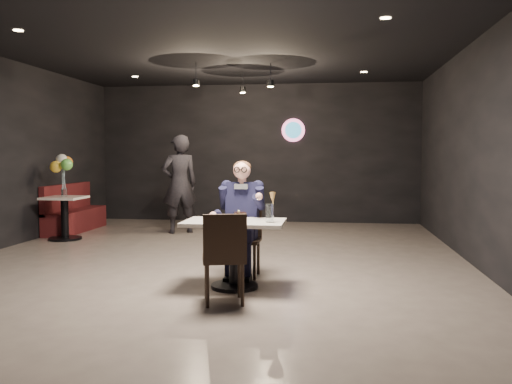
# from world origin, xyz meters

# --- Properties ---
(floor) EXTENTS (9.00, 9.00, 0.00)m
(floor) POSITION_xyz_m (0.00, 0.00, 0.00)
(floor) COLOR gray
(floor) RESTS_ON ground
(wall_sign) EXTENTS (0.50, 0.06, 0.50)m
(wall_sign) POSITION_xyz_m (0.80, 4.47, 2.00)
(wall_sign) COLOR pink
(wall_sign) RESTS_ON floor
(pendant_lights) EXTENTS (1.40, 1.20, 0.36)m
(pendant_lights) POSITION_xyz_m (0.00, 2.00, 2.88)
(pendant_lights) COLOR black
(pendant_lights) RESTS_ON floor
(main_table) EXTENTS (1.10, 0.70, 0.75)m
(main_table) POSITION_xyz_m (0.56, -1.45, 0.38)
(main_table) COLOR white
(main_table) RESTS_ON floor
(chair_far) EXTENTS (0.42, 0.46, 0.92)m
(chair_far) POSITION_xyz_m (0.56, -0.90, 0.46)
(chair_far) COLOR black
(chair_far) RESTS_ON floor
(chair_near) EXTENTS (0.52, 0.55, 0.92)m
(chair_near) POSITION_xyz_m (0.56, -2.05, 0.46)
(chair_near) COLOR black
(chair_near) RESTS_ON floor
(seated_man) EXTENTS (0.60, 0.80, 1.44)m
(seated_man) POSITION_xyz_m (0.56, -0.90, 0.72)
(seated_man) COLOR black
(seated_man) RESTS_ON floor
(dessert_plate) EXTENTS (0.21, 0.21, 0.01)m
(dessert_plate) POSITION_xyz_m (0.60, -1.50, 0.76)
(dessert_plate) COLOR white
(dessert_plate) RESTS_ON main_table
(cake_slice) EXTENTS (0.15, 0.13, 0.08)m
(cake_slice) POSITION_xyz_m (0.64, -1.53, 0.80)
(cake_slice) COLOR black
(cake_slice) RESTS_ON dessert_plate
(mint_leaf) EXTENTS (0.06, 0.04, 0.01)m
(mint_leaf) POSITION_xyz_m (0.62, -1.53, 0.84)
(mint_leaf) COLOR green
(mint_leaf) RESTS_ON cake_slice
(sundae_glass) EXTENTS (0.09, 0.09, 0.20)m
(sundae_glass) POSITION_xyz_m (0.96, -1.52, 0.85)
(sundae_glass) COLOR silver
(sundae_glass) RESTS_ON main_table
(wafer_cone) EXTENTS (0.08, 0.08, 0.14)m
(wafer_cone) POSITION_xyz_m (0.99, -1.48, 1.00)
(wafer_cone) COLOR tan
(wafer_cone) RESTS_ON sundae_glass
(booth_bench) EXTENTS (0.45, 1.82, 0.91)m
(booth_bench) POSITION_xyz_m (-3.25, 2.49, 0.45)
(booth_bench) COLOR #470F19
(booth_bench) RESTS_ON floor
(side_table) EXTENTS (0.64, 0.64, 0.80)m
(side_table) POSITION_xyz_m (-2.95, 1.49, 0.40)
(side_table) COLOR white
(side_table) RESTS_ON floor
(balloon_vase) EXTENTS (0.10, 0.10, 0.15)m
(balloon_vase) POSITION_xyz_m (-2.95, 1.49, 0.82)
(balloon_vase) COLOR silver
(balloon_vase) RESTS_ON side_table
(balloon_bunch) EXTENTS (0.37, 0.37, 0.60)m
(balloon_bunch) POSITION_xyz_m (-2.95, 1.49, 1.20)
(balloon_bunch) COLOR yellow
(balloon_bunch) RESTS_ON balloon_vase
(passerby) EXTENTS (0.80, 0.71, 1.84)m
(passerby) POSITION_xyz_m (-1.19, 2.54, 0.92)
(passerby) COLOR black
(passerby) RESTS_ON floor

